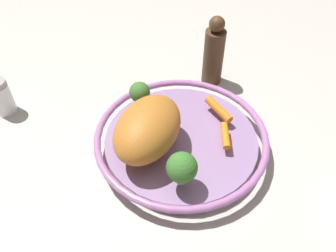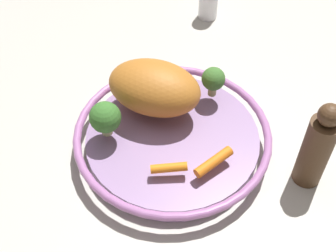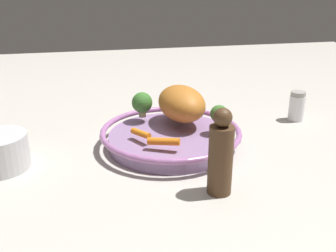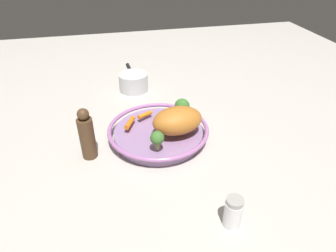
{
  "view_description": "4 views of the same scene",
  "coord_description": "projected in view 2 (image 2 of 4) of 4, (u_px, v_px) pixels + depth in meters",
  "views": [
    {
      "loc": [
        -0.21,
        0.4,
        0.54
      ],
      "look_at": [
        0.02,
        0.02,
        0.07
      ],
      "focal_mm": 38.0,
      "sensor_mm": 36.0,
      "label": 1
    },
    {
      "loc": [
        -0.44,
        -0.22,
        0.62
      ],
      "look_at": [
        -0.02,
        -0.0,
        0.08
      ],
      "focal_mm": 48.75,
      "sensor_mm": 36.0,
      "label": 2
    },
    {
      "loc": [
        -0.18,
        -0.84,
        0.39
      ],
      "look_at": [
        -0.01,
        -0.02,
        0.06
      ],
      "focal_mm": 42.11,
      "sensor_mm": 36.0,
      "label": 3
    },
    {
      "loc": [
        0.8,
        -0.15,
        0.59
      ],
      "look_at": [
        0.03,
        0.03,
        0.06
      ],
      "focal_mm": 32.03,
      "sensor_mm": 36.0,
      "label": 4
    }
  ],
  "objects": [
    {
      "name": "pepper_mill",
      "position": [
        317.0,
        148.0,
        0.69
      ],
      "size": [
        0.05,
        0.05,
        0.17
      ],
      "color": "#4C331E",
      "rests_on": "ground_plane"
    },
    {
      "name": "roast_chicken_piece",
      "position": [
        154.0,
        87.0,
        0.77
      ],
      "size": [
        0.13,
        0.17,
        0.08
      ],
      "primitive_type": "ellipsoid",
      "rotation": [
        0.0,
        0.0,
        4.85
      ],
      "color": "#B56A26",
      "rests_on": "serving_bowl"
    },
    {
      "name": "broccoli_floret_edge",
      "position": [
        213.0,
        79.0,
        0.79
      ],
      "size": [
        0.04,
        0.04,
        0.06
      ],
      "color": "tan",
      "rests_on": "serving_bowl"
    },
    {
      "name": "baby_carrot_back",
      "position": [
        169.0,
        168.0,
        0.7
      ],
      "size": [
        0.04,
        0.06,
        0.02
      ],
      "primitive_type": "cylinder",
      "rotation": [
        1.52,
        0.0,
        0.54
      ],
      "color": "orange",
      "rests_on": "serving_bowl"
    },
    {
      "name": "baby_carrot_center",
      "position": [
        214.0,
        162.0,
        0.71
      ],
      "size": [
        0.07,
        0.04,
        0.02
      ],
      "primitive_type": "cylinder",
      "rotation": [
        1.64,
        0.0,
        4.28
      ],
      "color": "orange",
      "rests_on": "serving_bowl"
    },
    {
      "name": "salt_shaker",
      "position": [
        208.0,
        1.0,
        1.01
      ],
      "size": [
        0.04,
        0.04,
        0.08
      ],
      "color": "white",
      "rests_on": "ground_plane"
    },
    {
      "name": "serving_bowl",
      "position": [
        172.0,
        139.0,
        0.77
      ],
      "size": [
        0.33,
        0.33,
        0.05
      ],
      "color": "#8E709E",
      "rests_on": "ground_plane"
    },
    {
      "name": "broccoli_floret_mid",
      "position": [
        105.0,
        118.0,
        0.73
      ],
      "size": [
        0.05,
        0.05,
        0.06
      ],
      "color": "#9CA566",
      "rests_on": "serving_bowl"
    },
    {
      "name": "ground_plane",
      "position": [
        172.0,
        147.0,
        0.79
      ],
      "size": [
        2.51,
        2.51,
        0.0
      ],
      "primitive_type": "plane",
      "color": "#B7B2A8"
    }
  ]
}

